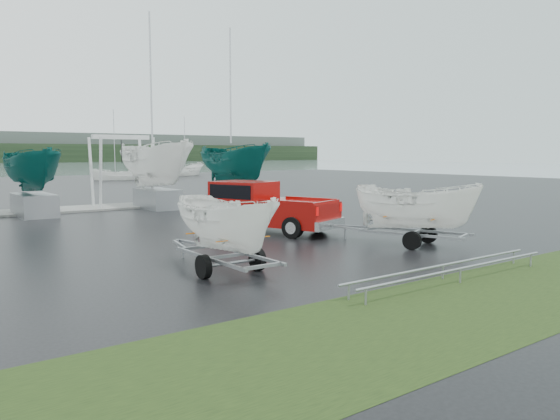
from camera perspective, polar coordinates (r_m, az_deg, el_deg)
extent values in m
plane|color=black|center=(19.11, -14.28, -3.55)|extent=(120.00, 120.00, 0.00)
plane|color=black|center=(10.11, 10.86, -12.01)|extent=(40.00, 40.00, 0.00)
cube|color=gray|center=(31.43, -23.37, -0.08)|extent=(30.00, 3.00, 0.12)
cube|color=maroon|center=(21.61, -1.56, -0.15)|extent=(3.82, 6.09, 0.94)
cube|color=maroon|center=(22.16, -3.77, 1.92)|extent=(2.50, 2.77, 0.84)
cube|color=black|center=(22.16, -3.77, 2.05)|extent=(2.45, 2.55, 0.55)
cube|color=silver|center=(20.12, 5.29, -1.49)|extent=(1.95, 0.85, 0.35)
cylinder|color=black|center=(22.07, -6.98, -1.11)|extent=(0.55, 0.85, 0.79)
cylinder|color=black|center=(23.53, -3.99, -0.64)|extent=(0.55, 0.85, 0.79)
cylinder|color=black|center=(19.84, 1.34, -1.86)|extent=(0.55, 0.85, 0.79)
cylinder|color=black|center=(21.45, 4.03, -1.28)|extent=(0.55, 0.85, 0.79)
cube|color=gray|center=(18.32, 13.31, -2.51)|extent=(1.29, 3.42, 0.08)
cube|color=gray|center=(19.35, 14.44, -2.10)|extent=(1.29, 3.42, 0.08)
cylinder|color=gray|center=(18.79, 14.46, -2.79)|extent=(1.53, 0.62, 0.08)
cylinder|color=black|center=(18.05, 13.62, -3.13)|extent=(0.37, 0.63, 0.60)
cylinder|color=black|center=(19.54, 15.23, -2.48)|extent=(0.37, 0.63, 0.60)
imported|color=white|center=(18.65, 14.06, 4.43)|extent=(2.10, 2.13, 4.34)
cube|color=orange|center=(19.05, 11.67, -0.49)|extent=(1.47, 0.56, 0.03)
cube|color=orange|center=(18.51, 16.27, -0.79)|extent=(1.47, 0.56, 0.03)
cube|color=gray|center=(13.96, -7.48, -5.04)|extent=(0.13, 3.60, 0.08)
cube|color=gray|center=(14.51, -3.64, -4.58)|extent=(0.13, 3.60, 0.08)
cylinder|color=gray|center=(14.09, -5.11, -5.53)|extent=(1.60, 0.10, 0.08)
cylinder|color=black|center=(13.71, -8.00, -5.89)|extent=(0.19, 0.60, 0.60)
cylinder|color=black|center=(14.50, -2.38, -5.18)|extent=(0.19, 0.60, 0.60)
imported|color=white|center=(13.99, -5.61, 3.72)|extent=(1.58, 1.62, 4.14)
cube|color=orange|center=(14.82, -7.11, -2.23)|extent=(1.55, 0.07, 0.03)
cube|color=orange|center=(13.46, -3.83, -3.04)|extent=(1.55, 0.07, 0.03)
cylinder|color=silver|center=(31.29, -18.23, 3.67)|extent=(0.16, 0.58, 3.99)
cylinder|color=silver|center=(32.81, -19.12, 3.73)|extent=(0.16, 0.58, 3.99)
cylinder|color=silver|center=(32.36, -13.18, 3.88)|extent=(0.16, 0.58, 3.99)
cylinder|color=silver|center=(33.83, -14.26, 3.93)|extent=(0.16, 0.58, 3.99)
cube|color=silver|center=(32.53, -16.27, 7.33)|extent=(3.30, 0.25, 0.25)
cube|color=gray|center=(29.44, -24.30, 0.48)|extent=(1.60, 3.20, 1.10)
imported|color=#0B4D48|center=(29.34, -24.60, 7.26)|extent=(2.21, 2.27, 5.87)
cube|color=gray|center=(31.24, -12.69, 1.15)|extent=(1.60, 3.20, 1.10)
imported|color=white|center=(31.17, -12.87, 8.62)|extent=(2.64, 2.72, 7.03)
cylinder|color=#B2B2B7|center=(31.87, -13.36, 13.43)|extent=(0.10, 0.10, 7.00)
cube|color=gray|center=(34.00, -4.66, 1.66)|extent=(1.60, 3.20, 1.10)
imported|color=#0B4D48|center=(33.93, -4.71, 8.27)|extent=(2.53, 2.60, 6.74)
cylinder|color=#B2B2B7|center=(34.58, -5.20, 12.78)|extent=(0.10, 0.10, 7.00)
cylinder|color=gray|center=(13.82, 18.34, -5.84)|extent=(7.00, 0.06, 0.06)
cylinder|color=gray|center=(14.10, 16.67, -5.55)|extent=(7.00, 0.06, 0.06)
imported|color=white|center=(65.31, -16.81, 3.01)|extent=(2.82, 2.79, 5.61)
cylinder|color=#B2B2B7|center=(65.24, -16.92, 6.52)|extent=(0.08, 0.08, 8.00)
imported|color=white|center=(76.33, -9.87, 3.58)|extent=(3.51, 3.48, 7.01)
cylinder|color=#B2B2B7|center=(76.27, -9.92, 6.58)|extent=(0.08, 0.08, 8.00)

